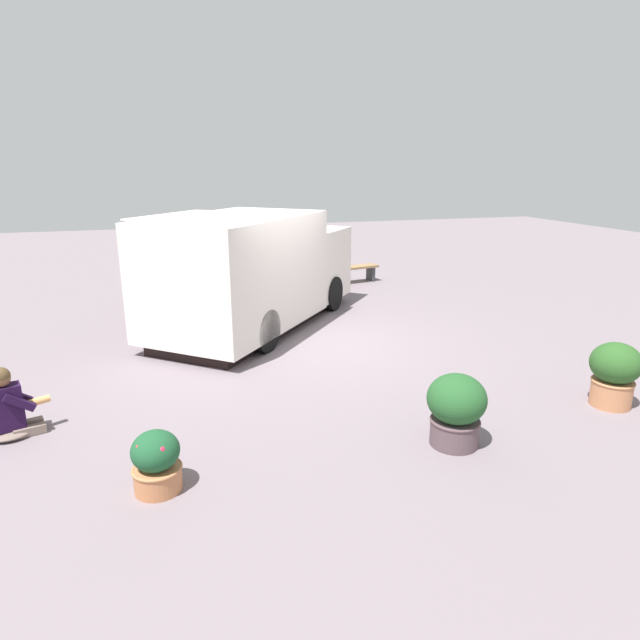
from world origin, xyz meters
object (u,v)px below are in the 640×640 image
at_px(person_customer, 10,409).
at_px(plaza_bench, 354,271).
at_px(food_truck, 254,273).
at_px(planter_flowering_far, 156,462).
at_px(planter_flowering_side, 456,408).
at_px(planter_flowering_near, 615,372).

xyz_separation_m(person_customer, plaza_bench, (7.03, 7.10, -0.01)).
xyz_separation_m(food_truck, planter_flowering_far, (-1.99, -5.46, -0.77)).
bearing_deg(planter_flowering_side, planter_flowering_far, 179.32).
bearing_deg(planter_flowering_far, planter_flowering_side, -0.68).
bearing_deg(planter_flowering_side, planter_flowering_near, 7.20).
bearing_deg(planter_flowering_far, plaza_bench, 58.67).
height_order(planter_flowering_near, plaza_bench, planter_flowering_near).
xyz_separation_m(food_truck, planter_flowering_side, (1.36, -5.50, -0.63)).
xyz_separation_m(person_customer, planter_flowering_near, (7.64, -1.40, 0.13)).
height_order(planter_flowering_near, planter_flowering_side, planter_flowering_near).
distance_m(food_truck, planter_flowering_near, 6.55).
bearing_deg(food_truck, planter_flowering_side, -76.07).
bearing_deg(planter_flowering_near, plaza_bench, 94.09).
distance_m(food_truck, planter_flowering_side, 5.70).
bearing_deg(planter_flowering_far, food_truck, 69.96).
bearing_deg(person_customer, food_truck, 45.77).
bearing_deg(plaza_bench, planter_flowering_near, -85.91).
relative_size(planter_flowering_far, plaza_bench, 0.43).
bearing_deg(planter_flowering_far, person_customer, 134.74).
xyz_separation_m(person_customer, planter_flowering_side, (5.03, -1.73, 0.10)).
bearing_deg(person_customer, planter_flowering_side, -18.99).
height_order(person_customer, planter_flowering_near, same).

